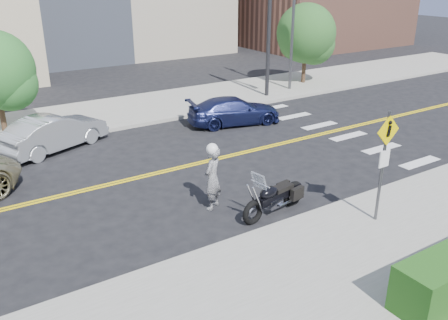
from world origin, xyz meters
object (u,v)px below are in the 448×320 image
pedestrian_sign (384,156)px  parked_car_silver (54,132)px  motorcycle (275,190)px  parked_car_blue (234,111)px  motorcyclist (212,176)px

pedestrian_sign → parked_car_silver: 12.00m
motorcycle → parked_car_blue: size_ratio=0.56×
pedestrian_sign → parked_car_blue: (1.80, 9.47, -1.36)m
motorcycle → parked_car_silver: size_ratio=0.57×
motorcyclist → motorcycle: (1.28, -1.21, -0.27)m
motorcyclist → parked_car_silver: 7.73m
motorcyclist → pedestrian_sign: bearing=101.9°
motorcycle → parked_car_silver: 9.32m
pedestrian_sign → parked_car_blue: 9.74m
pedestrian_sign → motorcycle: (-1.89, 1.98, -1.25)m
motorcycle → parked_car_silver: motorcycle is taller
motorcyclist → parked_car_blue: motorcyclist is taller
motorcyclist → parked_car_blue: (4.97, 6.29, -0.38)m
parked_car_silver → parked_car_blue: parked_car_silver is taller
parked_car_blue → motorcyclist: bearing=154.9°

